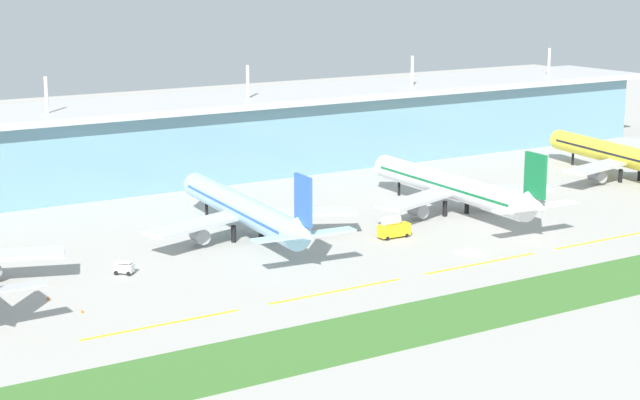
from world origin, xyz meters
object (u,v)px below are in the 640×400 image
object	(u,v)px
baggage_cart	(124,268)
safety_cone_nose_front	(82,311)
fuel_truck	(393,228)
safety_cone_left_wingtip	(48,298)
airliner_near_middle	(244,210)
airliner_farthest	(628,157)
airliner_far_middle	(453,187)

from	to	relation	value
baggage_cart	safety_cone_nose_front	xyz separation A→B (m)	(-14.56, -17.62, -0.91)
fuel_truck	baggage_cart	bearing A→B (deg)	175.16
baggage_cart	safety_cone_left_wingtip	bearing A→B (deg)	-156.44
airliner_near_middle	baggage_cart	world-z (taller)	airliner_near_middle
airliner_farthest	safety_cone_nose_front	world-z (taller)	airliner_farthest
fuel_truck	safety_cone_left_wingtip	xyz separation A→B (m)	(-76.56, -2.47, -1.91)
airliner_near_middle	airliner_far_middle	size ratio (longest dim) A/B	0.99
airliner_farthest	baggage_cart	bearing A→B (deg)	-175.69
airliner_near_middle	airliner_farthest	world-z (taller)	same
airliner_near_middle	airliner_far_middle	distance (m)	52.91
fuel_truck	airliner_near_middle	bearing A→B (deg)	149.32
baggage_cart	safety_cone_nose_front	world-z (taller)	baggage_cart
airliner_farthest	fuel_truck	xyz separation A→B (m)	(-90.11, -16.29, -4.19)
airliner_farthest	baggage_cart	xyz separation A→B (m)	(-149.48, -11.26, -5.19)
airliner_near_middle	airliner_farthest	distance (m)	117.55
airliner_farthest	airliner_far_middle	bearing A→B (deg)	-175.41
airliner_far_middle	fuel_truck	world-z (taller)	airliner_far_middle
airliner_farthest	safety_cone_left_wingtip	distance (m)	167.83
airliner_far_middle	fuel_truck	xyz separation A→B (m)	(-25.21, -11.08, -4.19)
safety_cone_left_wingtip	safety_cone_nose_front	world-z (taller)	same
airliner_near_middle	safety_cone_left_wingtip	world-z (taller)	airliner_near_middle
airliner_farthest	baggage_cart	size ratio (longest dim) A/B	18.52
safety_cone_nose_front	safety_cone_left_wingtip	bearing A→B (deg)	104.51
airliner_near_middle	safety_cone_left_wingtip	bearing A→B (deg)	-159.11
airliner_near_middle	baggage_cart	distance (m)	34.25
fuel_truck	safety_cone_left_wingtip	size ratio (longest dim) A/B	10.36
airliner_farthest	safety_cone_nose_front	size ratio (longest dim) A/B	101.38
safety_cone_nose_front	baggage_cart	bearing A→B (deg)	50.43
baggage_cart	safety_cone_nose_front	distance (m)	22.88
airliner_far_middle	safety_cone_left_wingtip	bearing A→B (deg)	-172.42
safety_cone_nose_front	airliner_farthest	bearing A→B (deg)	9.99
airliner_farthest	fuel_truck	bearing A→B (deg)	-169.75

